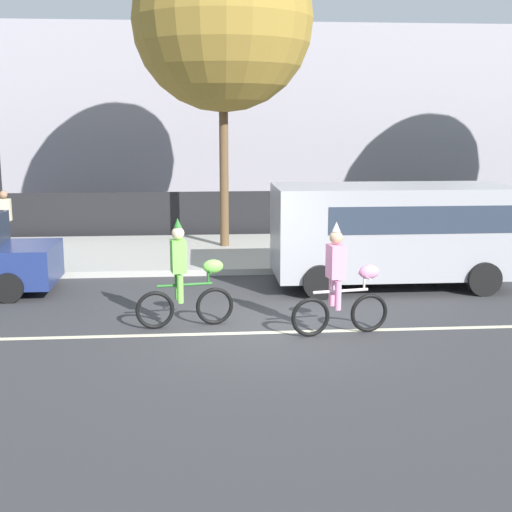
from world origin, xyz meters
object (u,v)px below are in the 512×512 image
at_px(parade_cyclist_lime, 185,280).
at_px(pedestrian_onlooker, 5,220).
at_px(parade_cyclist_pink, 342,286).
at_px(parked_van_grey, 395,228).

height_order(parade_cyclist_lime, pedestrian_onlooker, parade_cyclist_lime).
bearing_deg(pedestrian_onlooker, parade_cyclist_pink, -44.33).
bearing_deg(parade_cyclist_lime, parked_van_grey, 31.55).
bearing_deg(parked_van_grey, pedestrian_onlooker, 157.67).
height_order(parade_cyclist_pink, pedestrian_onlooker, parade_cyclist_pink).
distance_m(parade_cyclist_lime, pedestrian_onlooker, 7.99).
height_order(parade_cyclist_lime, parade_cyclist_pink, same).
relative_size(parade_cyclist_pink, parked_van_grey, 0.38).
xyz_separation_m(parade_cyclist_pink, parked_van_grey, (1.82, 3.38, 0.44)).
distance_m(parked_van_grey, pedestrian_onlooker, 9.86).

